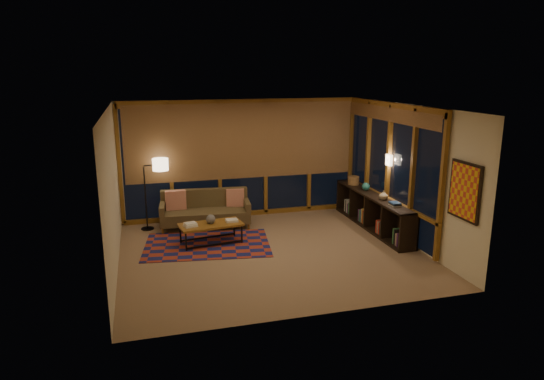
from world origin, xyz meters
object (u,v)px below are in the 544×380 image
object	(u,v)px
coffee_table	(211,233)
bookshelf	(373,211)
sofa	(205,210)
floor_lamp	(145,195)

from	to	relation	value
coffee_table	bookshelf	bearing A→B (deg)	-7.39
sofa	coffee_table	distance (m)	1.06
coffee_table	floor_lamp	size ratio (longest dim) A/B	0.80
floor_lamp	bookshelf	xyz separation A→B (m)	(4.69, -1.22, -0.39)
coffee_table	bookshelf	distance (m)	3.50
sofa	bookshelf	bearing A→B (deg)	-10.80
sofa	bookshelf	size ratio (longest dim) A/B	0.63
sofa	floor_lamp	xyz separation A→B (m)	(-1.23, 0.20, 0.37)
coffee_table	floor_lamp	bearing A→B (deg)	126.16
floor_lamp	coffee_table	bearing A→B (deg)	-55.08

